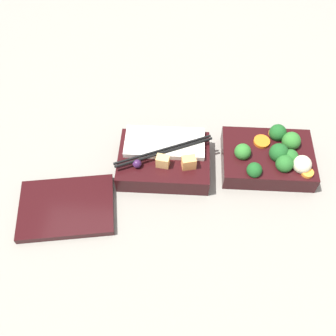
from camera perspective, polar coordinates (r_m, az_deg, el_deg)
name	(u,v)px	position (r m, az deg, el deg)	size (l,w,h in m)	color
ground_plane	(216,165)	(0.84, 7.00, 0.39)	(3.00, 3.00, 0.00)	gray
bento_tray_vegetable	(270,157)	(0.83, 14.63, 1.55)	(0.18, 0.13, 0.07)	black
bento_tray_rice	(164,159)	(0.81, -0.56, 1.33)	(0.19, 0.13, 0.07)	black
bento_lid	(67,207)	(0.79, -14.50, -5.56)	(0.18, 0.13, 0.01)	black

